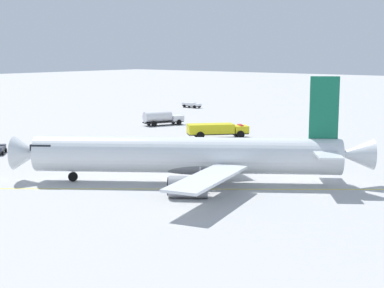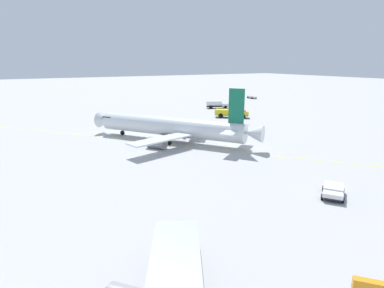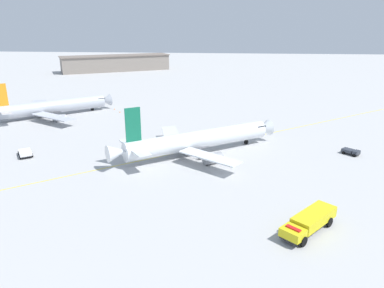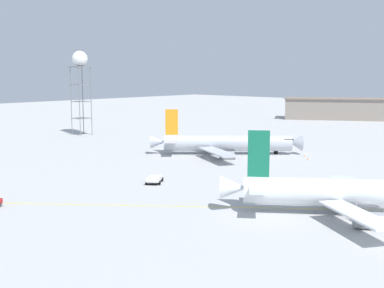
{
  "view_description": "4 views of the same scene",
  "coord_description": "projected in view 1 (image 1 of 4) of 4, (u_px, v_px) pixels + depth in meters",
  "views": [
    {
      "loc": [
        42.93,
        -52.6,
        14.93
      ],
      "look_at": [
        3.61,
        -3.74,
        4.87
      ],
      "focal_mm": 54.28,
      "sensor_mm": 36.0,
      "label": 1
    },
    {
      "loc": [
        64.43,
        -32.15,
        17.42
      ],
      "look_at": [
        17.3,
        -5.54,
        3.19
      ],
      "focal_mm": 29.58,
      "sensor_mm": 36.0,
      "label": 2
    },
    {
      "loc": [
        -4.3,
        72.93,
        27.59
      ],
      "look_at": [
        3.41,
        -2.4,
        2.19
      ],
      "focal_mm": 33.39,
      "sensor_mm": 36.0,
      "label": 3
    },
    {
      "loc": [
        -26.74,
        66.43,
        20.44
      ],
      "look_at": [
        44.72,
        -12.79,
        5.29
      ],
      "focal_mm": 46.53,
      "sensor_mm": 36.0,
      "label": 4
    }
  ],
  "objects": [
    {
      "name": "fire_tender_truck",
      "position": [
        217.0,
        129.0,
        100.49
      ],
      "size": [
        9.14,
        9.86,
        2.5
      ],
      "rotation": [
        0.0,
        0.0,
        0.85
      ],
      "color": "#232326",
      "rests_on": "ground_plane"
    },
    {
      "name": "taxiway_centreline",
      "position": [
        222.0,
        189.0,
        63.44
      ],
      "size": [
        149.95,
        118.51,
        0.01
      ],
      "rotation": [
        0.0,
        0.0,
        3.81
      ],
      "color": "yellow",
      "rests_on": "ground_plane"
    },
    {
      "name": "ground_plane",
      "position": [
        188.0,
        177.0,
        69.4
      ],
      "size": [
        600.0,
        600.0,
        0.0
      ],
      "primitive_type": "plane",
      "color": "#B2B2B2"
    },
    {
      "name": "pushback_tug_truck_extra",
      "position": [
        191.0,
        105.0,
        154.83
      ],
      "size": [
        5.18,
        2.31,
        1.3
      ],
      "rotation": [
        0.0,
        0.0,
        0.0
      ],
      "color": "#232326",
      "rests_on": "ground_plane"
    },
    {
      "name": "fuel_tanker_truck",
      "position": [
        162.0,
        118.0,
        118.0
      ],
      "size": [
        5.47,
        8.63,
        2.87
      ],
      "rotation": [
        0.0,
        0.0,
        1.18
      ],
      "color": "#232326",
      "rests_on": "ground_plane"
    },
    {
      "name": "airliner_main",
      "position": [
        191.0,
        157.0,
        65.89
      ],
      "size": [
        35.59,
        27.54,
        12.21
      ],
      "rotation": [
        0.0,
        0.0,
        3.76
      ],
      "color": "silver",
      "rests_on": "ground_plane"
    }
  ]
}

